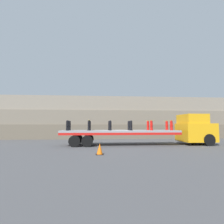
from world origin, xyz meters
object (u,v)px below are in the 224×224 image
fire_hydrant_black_far_2 (109,125)px  fire_hydrant_red_near_4 (151,125)px  truck_cab (196,129)px  fire_hydrant_black_near_1 (89,125)px  fire_hydrant_black_far_3 (129,125)px  fire_hydrant_red_far_5 (167,125)px  fire_hydrant_black_near_3 (131,125)px  fire_hydrant_red_near_5 (171,125)px  fire_hydrant_red_far_4 (148,125)px  fire_hydrant_black_far_0 (69,125)px  flatbed_trailer (113,133)px  fire_hydrant_black_near_2 (110,125)px  fire_hydrant_black_far_1 (90,125)px  traffic_cone (100,149)px  fire_hydrant_black_near_0 (67,125)px

fire_hydrant_black_far_2 → fire_hydrant_red_near_4: size_ratio=1.00×
truck_cab → fire_hydrant_black_near_1: 9.79m
fire_hydrant_black_far_3 → fire_hydrant_red_far_5: same height
fire_hydrant_black_far_3 → fire_hydrant_red_near_4: same height
fire_hydrant_black_near_3 → fire_hydrant_red_far_5: 3.76m
fire_hydrant_black_far_2 → fire_hydrant_red_near_5: size_ratio=1.00×
fire_hydrant_black_near_3 → fire_hydrant_red_far_4: same height
fire_hydrant_black_far_0 → fire_hydrant_red_far_4: same height
flatbed_trailer → fire_hydrant_red_near_5: fire_hydrant_red_near_5 is taller
fire_hydrant_black_near_2 → fire_hydrant_black_far_3: 2.09m
truck_cab → fire_hydrant_red_near_5: truck_cab is taller
fire_hydrant_black_far_0 → fire_hydrant_black_far_1: 1.81m
fire_hydrant_black_near_2 → traffic_cone: 4.66m
fire_hydrant_red_far_4 → fire_hydrant_black_far_3: bearing=180.0°
truck_cab → fire_hydrant_black_near_3: truck_cab is taller
fire_hydrant_black_far_0 → fire_hydrant_black_near_2: (3.61, -1.06, 0.00)m
fire_hydrant_red_far_5 → fire_hydrant_black_near_1: bearing=-171.7°
fire_hydrant_red_near_4 → fire_hydrant_red_far_4: 1.06m
fire_hydrant_black_far_0 → fire_hydrant_red_far_5: size_ratio=1.00×
fire_hydrant_black_far_3 → fire_hydrant_black_near_3: bearing=-90.0°
flatbed_trailer → fire_hydrant_red_near_5: (5.15, -0.53, 0.66)m
fire_hydrant_black_far_3 → fire_hydrant_black_far_1: bearing=180.0°
truck_cab → fire_hydrant_black_far_0: (-11.58, 0.53, 0.36)m
fire_hydrant_black_near_2 → fire_hydrant_black_far_2: (0.00, 1.06, 0.00)m
fire_hydrant_red_far_5 → fire_hydrant_black_far_3: bearing=180.0°
fire_hydrant_red_near_5 → fire_hydrant_black_near_1: bearing=180.0°
fire_hydrant_black_near_0 → fire_hydrant_red_far_5: same height
fire_hydrant_black_far_0 → fire_hydrant_red_near_5: size_ratio=1.00×
fire_hydrant_black_near_1 → fire_hydrant_red_far_5: same height
truck_cab → fire_hydrant_black_near_1: truck_cab is taller
fire_hydrant_red_near_5 → fire_hydrant_black_near_2: bearing=180.0°
fire_hydrant_black_near_3 → traffic_cone: 5.33m
fire_hydrant_black_near_0 → fire_hydrant_black_far_0: bearing=90.0°
fire_hydrant_black_far_3 → fire_hydrant_red_far_4: bearing=0.0°
fire_hydrant_black_near_2 → fire_hydrant_black_far_2: 1.06m
flatbed_trailer → fire_hydrant_black_near_1: bearing=-165.7°
fire_hydrant_black_far_3 → flatbed_trailer: bearing=-161.0°
fire_hydrant_black_near_1 → fire_hydrant_black_far_2: (1.81, 1.06, 0.00)m
fire_hydrant_black_far_1 → fire_hydrant_black_near_2: same height
fire_hydrant_red_far_4 → fire_hydrant_red_near_5: bearing=-30.3°
fire_hydrant_black_far_0 → fire_hydrant_black_far_1: (1.81, 0.00, 0.00)m
fire_hydrant_black_near_0 → fire_hydrant_black_far_2: size_ratio=1.00×
flatbed_trailer → fire_hydrant_red_near_5: 5.22m
fire_hydrant_black_near_3 → fire_hydrant_red_far_4: 2.09m
fire_hydrant_black_near_1 → fire_hydrant_black_far_2: same height
fire_hydrant_red_far_5 → fire_hydrant_red_near_5: bearing=-90.0°
fire_hydrant_black_near_1 → traffic_cone: (0.87, -4.34, -1.41)m
fire_hydrant_red_near_5 → fire_hydrant_black_near_0: bearing=180.0°
fire_hydrant_black_near_3 → fire_hydrant_red_near_5: same height
fire_hydrant_black_far_3 → fire_hydrant_black_near_2: bearing=-149.7°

